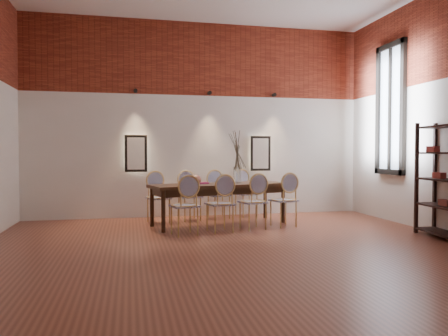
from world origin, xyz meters
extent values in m
cube|color=brown|center=(0.00, 0.00, -0.01)|extent=(7.00, 7.00, 0.02)
cube|color=silver|center=(0.00, 3.55, 2.00)|extent=(7.00, 0.10, 4.00)
cube|color=silver|center=(0.00, -3.55, 2.00)|extent=(7.00, 0.10, 4.00)
cube|color=maroon|center=(0.00, 3.48, 3.25)|extent=(7.00, 0.02, 1.50)
cube|color=#FFEAC6|center=(-1.30, 3.45, 1.30)|extent=(0.36, 0.06, 0.66)
cube|color=#FFEAC6|center=(1.30, 3.45, 1.30)|extent=(0.36, 0.06, 0.66)
cylinder|color=black|center=(-1.30, 3.42, 2.55)|extent=(0.08, 0.10, 0.08)
cylinder|color=black|center=(0.20, 3.42, 2.55)|extent=(0.08, 0.10, 0.08)
cylinder|color=black|center=(1.60, 3.42, 2.55)|extent=(0.08, 0.10, 0.08)
cube|color=silver|center=(3.46, 2.00, 2.15)|extent=(0.02, 0.78, 2.38)
cube|color=black|center=(3.44, 2.00, 2.15)|extent=(0.08, 0.90, 2.50)
cube|color=black|center=(3.44, 2.00, 2.15)|extent=(0.06, 0.06, 2.40)
cube|color=#371F11|center=(0.18, 2.31, 0.38)|extent=(2.63, 1.38, 0.75)
cylinder|color=silver|center=(0.53, 2.40, 0.90)|extent=(0.14, 0.14, 0.30)
ellipsoid|color=brown|center=(-0.30, 2.14, 0.84)|extent=(0.24, 0.24, 0.18)
cube|color=#8A1F4F|center=(-0.17, 2.32, 0.77)|extent=(0.30, 0.24, 0.03)
camera|label=1|loc=(-1.43, -5.48, 1.31)|focal=35.00mm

